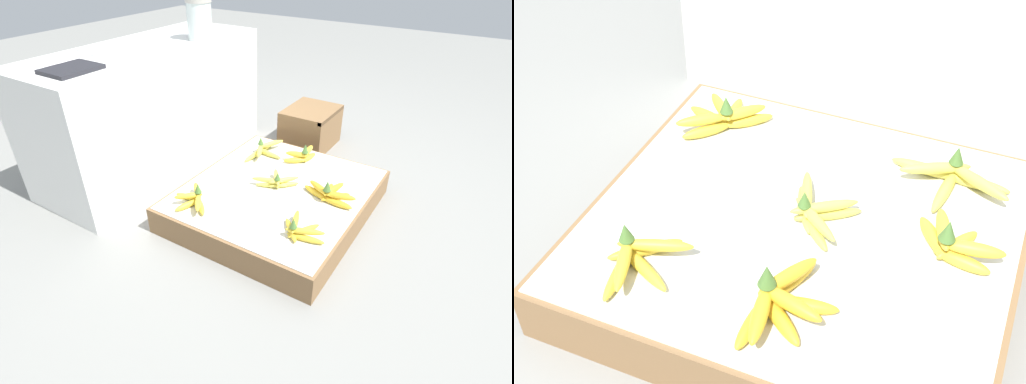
# 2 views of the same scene
# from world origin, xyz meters

# --- Properties ---
(ground_plane) EXTENTS (10.00, 10.00, 0.00)m
(ground_plane) POSITION_xyz_m (0.00, 0.00, 0.00)
(ground_plane) COLOR gray
(display_platform) EXTENTS (0.93, 0.83, 0.13)m
(display_platform) POSITION_xyz_m (0.00, 0.00, 0.07)
(display_platform) COLOR olive
(display_platform) RESTS_ON ground_plane
(back_vendor_table) EXTENTS (1.38, 0.52, 0.68)m
(back_vendor_table) POSITION_xyz_m (0.08, 0.86, 0.34)
(back_vendor_table) COLOR white
(back_vendor_table) RESTS_ON ground_plane
(wooden_crate) EXTENTS (0.35, 0.29, 0.25)m
(wooden_crate) POSITION_xyz_m (0.77, 0.19, 0.12)
(wooden_crate) COLOR olive
(wooden_crate) RESTS_ON ground_plane
(banana_bunch_front_left) EXTENTS (0.18, 0.22, 0.10)m
(banana_bunch_front_left) POSITION_xyz_m (-0.27, -0.25, 0.16)
(banana_bunch_front_left) COLOR gold
(banana_bunch_front_left) RESTS_ON display_platform
(banana_bunch_front_midleft) EXTENTS (0.17, 0.27, 0.11)m
(banana_bunch_front_midleft) POSITION_xyz_m (0.05, -0.25, 0.17)
(banana_bunch_front_midleft) COLOR gold
(banana_bunch_front_midleft) RESTS_ON display_platform
(banana_bunch_middle_midleft) EXTENTS (0.17, 0.21, 0.09)m
(banana_bunch_middle_midleft) POSITION_xyz_m (0.02, 0.01, 0.16)
(banana_bunch_middle_midleft) COLOR #DBCC4C
(banana_bunch_middle_midleft) RESTS_ON display_platform
(banana_bunch_middle_midright) EXTENTS (0.20, 0.14, 0.11)m
(banana_bunch_middle_midright) POSITION_xyz_m (0.32, 0.03, 0.17)
(banana_bunch_middle_midright) COLOR gold
(banana_bunch_middle_midright) RESTS_ON display_platform
(banana_bunch_back_left) EXTENTS (0.23, 0.22, 0.10)m
(banana_bunch_back_left) POSITION_xyz_m (-0.31, 0.26, 0.16)
(banana_bunch_back_left) COLOR gold
(banana_bunch_back_left) RESTS_ON display_platform
(banana_bunch_back_midright) EXTENTS (0.29, 0.17, 0.10)m
(banana_bunch_back_midright) POSITION_xyz_m (0.27, 0.24, 0.16)
(banana_bunch_back_midright) COLOR #DBCC4C
(banana_bunch_back_midright) RESTS_ON display_platform
(glass_jar) EXTENTS (0.14, 0.14, 0.21)m
(glass_jar) POSITION_xyz_m (0.35, 0.70, 0.79)
(glass_jar) COLOR silver
(glass_jar) RESTS_ON back_vendor_table
(foam_tray_white) EXTENTS (0.29, 0.15, 0.02)m
(foam_tray_white) POSITION_xyz_m (-0.07, 0.96, 0.69)
(foam_tray_white) COLOR white
(foam_tray_white) RESTS_ON back_vendor_table
(foam_tray_dark) EXTENTS (0.22, 0.18, 0.02)m
(foam_tray_dark) POSITION_xyz_m (-0.42, 0.78, 0.69)
(foam_tray_dark) COLOR #232328
(foam_tray_dark) RESTS_ON back_vendor_table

